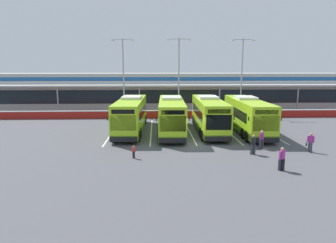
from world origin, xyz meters
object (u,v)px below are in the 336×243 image
at_px(coach_bus_right_centre, 247,116).
at_px(lamp_post_east, 242,72).
at_px(coach_bus_centre, 209,115).
at_px(lamp_post_west, 123,72).
at_px(pedestrian_in_dark_coat, 262,139).
at_px(pedestrian_near_bin, 282,158).
at_px(coach_bus_left_centre, 171,116).
at_px(pedestrian_approaching_bus, 253,144).
at_px(coach_bus_leftmost, 131,115).
at_px(pedestrian_with_handbag, 310,142).
at_px(pedestrian_child, 134,151).
at_px(lamp_post_centre, 179,72).

height_order(coach_bus_right_centre, lamp_post_east, lamp_post_east).
relative_size(coach_bus_centre, lamp_post_east, 1.11).
bearing_deg(lamp_post_west, pedestrian_in_dark_coat, -53.98).
height_order(coach_bus_right_centre, pedestrian_near_bin, coach_bus_right_centre).
height_order(pedestrian_near_bin, lamp_post_west, lamp_post_west).
distance_m(coach_bus_left_centre, coach_bus_right_centre, 8.23).
xyz_separation_m(coach_bus_left_centre, pedestrian_approaching_bus, (6.11, -8.73, -0.91)).
bearing_deg(coach_bus_leftmost, coach_bus_left_centre, -7.41).
relative_size(pedestrian_with_handbag, pedestrian_in_dark_coat, 1.00).
bearing_deg(coach_bus_left_centre, coach_bus_leftmost, 172.59).
bearing_deg(pedestrian_near_bin, pedestrian_child, 162.64).
height_order(pedestrian_approaching_bus, lamp_post_east, lamp_post_east).
xyz_separation_m(pedestrian_with_handbag, pedestrian_in_dark_coat, (-3.63, 1.21, 0.02)).
relative_size(coach_bus_right_centre, lamp_post_centre, 1.11).
height_order(coach_bus_centre, pedestrian_approaching_bus, coach_bus_centre).
bearing_deg(coach_bus_left_centre, lamp_post_east, 46.08).
distance_m(pedestrian_near_bin, pedestrian_approaching_bus, 3.88).
height_order(pedestrian_with_handbag, pedestrian_near_bin, same).
height_order(pedestrian_child, lamp_post_west, lamp_post_west).
bearing_deg(coach_bus_right_centre, pedestrian_near_bin, -96.57).
distance_m(pedestrian_approaching_bus, lamp_post_east, 21.12).
bearing_deg(pedestrian_near_bin, coach_bus_left_centre, 118.44).
bearing_deg(coach_bus_left_centre, pedestrian_child, -109.81).
bearing_deg(pedestrian_in_dark_coat, coach_bus_left_centre, 136.27).
relative_size(pedestrian_in_dark_coat, pedestrian_near_bin, 1.00).
relative_size(pedestrian_child, lamp_post_centre, 0.09).
bearing_deg(pedestrian_approaching_bus, pedestrian_near_bin, -79.83).
xyz_separation_m(pedestrian_near_bin, lamp_post_west, (-13.12, 24.33, 5.42)).
relative_size(coach_bus_centre, pedestrian_near_bin, 7.54).
distance_m(pedestrian_child, lamp_post_west, 22.12).
height_order(lamp_post_west, lamp_post_centre, same).
xyz_separation_m(pedestrian_with_handbag, pedestrian_approaching_bus, (-4.90, -0.45, 0.02)).
height_order(coach_bus_centre, coach_bus_right_centre, same).
relative_size(coach_bus_right_centre, pedestrian_child, 12.17).
xyz_separation_m(coach_bus_leftmost, lamp_post_east, (15.12, 10.59, 4.50)).
height_order(pedestrian_with_handbag, pedestrian_child, pedestrian_with_handbag).
height_order(coach_bus_left_centre, lamp_post_west, lamp_post_west).
bearing_deg(pedestrian_with_handbag, pedestrian_near_bin, -134.60).
height_order(coach_bus_left_centre, lamp_post_east, lamp_post_east).
height_order(coach_bus_centre, pedestrian_with_handbag, coach_bus_centre).
height_order(coach_bus_leftmost, pedestrian_approaching_bus, coach_bus_leftmost).
bearing_deg(coach_bus_centre, coach_bus_leftmost, 179.18).
distance_m(pedestrian_in_dark_coat, lamp_post_centre, 19.45).
distance_m(coach_bus_right_centre, pedestrian_near_bin, 12.49).
bearing_deg(lamp_post_east, coach_bus_centre, -121.60).
xyz_separation_m(coach_bus_left_centre, lamp_post_east, (10.74, 11.16, 4.50)).
distance_m(coach_bus_right_centre, pedestrian_with_handbag, 8.62).
height_order(coach_bus_right_centre, pedestrian_child, coach_bus_right_centre).
bearing_deg(pedestrian_with_handbag, pedestrian_child, -175.65).
xyz_separation_m(pedestrian_with_handbag, lamp_post_centre, (-9.41, 18.97, 5.43)).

